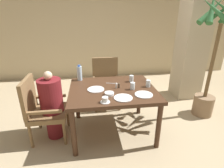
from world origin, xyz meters
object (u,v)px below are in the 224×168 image
Objects in this scene: chair_left_side at (42,108)px; diner_in_left_chair at (52,105)px; potted_palm at (211,64)px; teacup_with_saucer at (105,100)px; glass_tall_near at (133,86)px; glass_tall_mid at (148,83)px; plate_main_left at (96,89)px; glass_tall_far at (131,79)px; bowl_small at (109,94)px; plate_main_right at (123,98)px; plate_dessert_center at (144,95)px; chair_far_side at (106,81)px; water_bottle at (79,73)px.

diner_in_left_chair is (0.15, 0.00, 0.03)m from chair_left_side.
potted_palm is 17.27× the size of teacup_with_saucer.
glass_tall_near is 1.00× the size of glass_tall_mid.
potted_palm reaches higher than diner_in_left_chair.
plate_main_left is 2.32× the size of glass_tall_far.
bowl_small is at bearing -165.19° from potted_palm.
glass_tall_mid is at bearing 13.42° from glass_tall_near.
diner_in_left_chair is 1.04m from plate_main_right.
glass_tall_far is (0.49, 0.64, 0.02)m from teacup_with_saucer.
plate_dessert_center is (1.26, -0.27, 0.21)m from diner_in_left_chair.
potted_palm is (1.71, -0.66, 0.46)m from chair_far_side.
water_bottle is at bearing 141.36° from plate_dessert_center.
plate_main_right is 1.00× the size of plate_dessert_center.
glass_tall_far is at bearing 10.93° from diner_in_left_chair.
diner_in_left_chair is 9.99× the size of glass_tall_far.
chair_far_side is at bearing 105.92° from glass_tall_near.
potted_palm is at bearing 14.81° from bowl_small.
chair_left_side is 1.00m from bowl_small.
plate_main_right is at bearing -43.67° from plate_main_left.
plate_main_left is (0.63, -0.01, 0.21)m from diner_in_left_chair.
plate_main_right is at bearing -125.31° from glass_tall_near.
teacup_with_saucer is 0.89m from water_bottle.
water_bottle is (-0.24, 0.43, 0.11)m from plate_main_left.
glass_tall_mid is at bearing -167.10° from potted_palm.
bowl_small is at bearing 171.77° from plate_dessert_center.
plate_main_right is at bearing -52.59° from water_bottle.
plate_main_right is at bearing -85.76° from chair_far_side.
chair_left_side reaches higher than glass_tall_mid.
bowl_small is at bearing -12.28° from chair_left_side.
glass_tall_far is (-0.05, 0.51, 0.05)m from plate_dessert_center.
chair_far_side reaches higher than glass_tall_near.
plate_main_right is 2.32× the size of glass_tall_mid.
water_bottle is (-0.48, -0.50, 0.36)m from chair_far_side.
plate_dessert_center is at bearing -63.55° from glass_tall_near.
chair_far_side is 1.10m from glass_tall_mid.
potted_palm is at bearing 1.23° from glass_tall_far.
bowl_small is 1.22× the size of glass_tall_far.
diner_in_left_chair is 1.26m from glass_tall_far.
glass_tall_mid is at bearing -51.00° from glass_tall_far.
plate_main_left is at bearing -1.03° from diner_in_left_chair.
glass_tall_near is at bearing 116.45° from plate_dessert_center.
chair_far_side is 3.67× the size of water_bottle.
teacup_with_saucer is at bearing -127.18° from glass_tall_far.
chair_left_side is at bearing -174.48° from potted_palm.
glass_tall_mid reaches higher than plate_main_left.
chair_left_side is 0.77m from water_bottle.
diner_in_left_chair is at bearing 0.00° from chair_left_side.
chair_far_side is at bearing 86.30° from bowl_small.
teacup_with_saucer is (0.09, -0.40, 0.02)m from plate_main_left.
chair_left_side is 2.78m from potted_palm.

